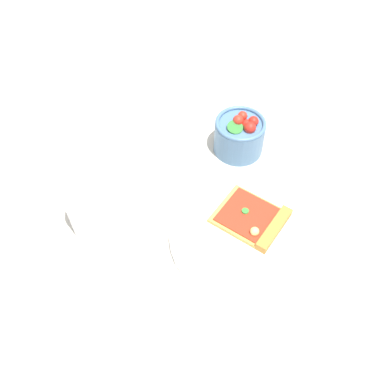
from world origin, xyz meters
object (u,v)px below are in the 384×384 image
(plate, at_px, (237,238))
(salad_bowl, at_px, (240,135))
(pizza_slice_main, at_px, (255,220))
(soda_glass, at_px, (90,209))

(plate, relative_size, salad_bowl, 2.35)
(pizza_slice_main, xyz_separation_m, soda_glass, (0.04, -0.29, 0.03))
(plate, height_order, salad_bowl, salad_bowl)
(pizza_slice_main, distance_m, soda_glass, 0.29)
(soda_glass, bearing_deg, plate, 91.83)
(plate, bearing_deg, soda_glass, -88.17)
(plate, distance_m, soda_glass, 0.26)
(salad_bowl, distance_m, soda_glass, 0.34)
(plate, xyz_separation_m, salad_bowl, (-0.22, -0.02, 0.03))
(soda_glass, bearing_deg, salad_bowl, 133.86)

